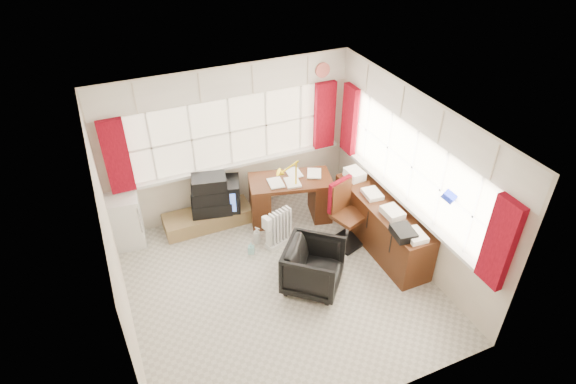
{
  "coord_description": "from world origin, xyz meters",
  "views": [
    {
      "loc": [
        -1.83,
        -4.43,
        4.93
      ],
      "look_at": [
        0.35,
        0.55,
        1.14
      ],
      "focal_mm": 30.0,
      "sensor_mm": 36.0,
      "label": 1
    }
  ],
  "objects_px": {
    "desk_lamp": "(296,168)",
    "credenza": "(381,224)",
    "crt_tv": "(223,194)",
    "tv_bench": "(208,218)",
    "radiator": "(279,231)",
    "task_chair": "(344,210)",
    "desk": "(290,197)",
    "office_chair": "(313,267)",
    "mini_fridge": "(124,220)"
  },
  "relations": [
    {
      "from": "radiator",
      "to": "tv_bench",
      "type": "distance_m",
      "value": 1.26
    },
    {
      "from": "desk_lamp",
      "to": "crt_tv",
      "type": "distance_m",
      "value": 1.31
    },
    {
      "from": "desk",
      "to": "radiator",
      "type": "relative_size",
      "value": 2.25
    },
    {
      "from": "desk",
      "to": "task_chair",
      "type": "height_order",
      "value": "task_chair"
    },
    {
      "from": "radiator",
      "to": "tv_bench",
      "type": "height_order",
      "value": "radiator"
    },
    {
      "from": "desk_lamp",
      "to": "credenza",
      "type": "height_order",
      "value": "desk_lamp"
    },
    {
      "from": "desk",
      "to": "office_chair",
      "type": "relative_size",
      "value": 1.85
    },
    {
      "from": "desk",
      "to": "office_chair",
      "type": "height_order",
      "value": "desk"
    },
    {
      "from": "tv_bench",
      "to": "crt_tv",
      "type": "bearing_deg",
      "value": 6.95
    },
    {
      "from": "office_chair",
      "to": "credenza",
      "type": "distance_m",
      "value": 1.37
    },
    {
      "from": "radiator",
      "to": "crt_tv",
      "type": "distance_m",
      "value": 1.14
    },
    {
      "from": "tv_bench",
      "to": "credenza",
      "type": "bearing_deg",
      "value": -33.7
    },
    {
      "from": "crt_tv",
      "to": "office_chair",
      "type": "bearing_deg",
      "value": -70.94
    },
    {
      "from": "credenza",
      "to": "crt_tv",
      "type": "xyz_separation_m",
      "value": [
        -1.99,
        1.56,
        0.1
      ]
    },
    {
      "from": "tv_bench",
      "to": "crt_tv",
      "type": "relative_size",
      "value": 2.11
    },
    {
      "from": "desk",
      "to": "tv_bench",
      "type": "height_order",
      "value": "desk"
    },
    {
      "from": "desk_lamp",
      "to": "office_chair",
      "type": "distance_m",
      "value": 1.58
    },
    {
      "from": "desk_lamp",
      "to": "tv_bench",
      "type": "bearing_deg",
      "value": 157.61
    },
    {
      "from": "desk_lamp",
      "to": "credenza",
      "type": "xyz_separation_m",
      "value": [
        0.97,
        -0.98,
        -0.68
      ]
    },
    {
      "from": "desk",
      "to": "crt_tv",
      "type": "height_order",
      "value": "desk"
    },
    {
      "from": "radiator",
      "to": "tv_bench",
      "type": "xyz_separation_m",
      "value": [
        -0.86,
        0.92,
        -0.13
      ]
    },
    {
      "from": "task_chair",
      "to": "radiator",
      "type": "height_order",
      "value": "task_chair"
    },
    {
      "from": "task_chair",
      "to": "crt_tv",
      "type": "distance_m",
      "value": 1.95
    },
    {
      "from": "tv_bench",
      "to": "desk_lamp",
      "type": "bearing_deg",
      "value": -22.39
    },
    {
      "from": "task_chair",
      "to": "credenza",
      "type": "height_order",
      "value": "task_chair"
    },
    {
      "from": "desk_lamp",
      "to": "crt_tv",
      "type": "bearing_deg",
      "value": 150.58
    },
    {
      "from": "credenza",
      "to": "desk",
      "type": "bearing_deg",
      "value": 129.95
    },
    {
      "from": "desk",
      "to": "radiator",
      "type": "distance_m",
      "value": 0.73
    },
    {
      "from": "office_chair",
      "to": "crt_tv",
      "type": "xyz_separation_m",
      "value": [
        -0.67,
        1.94,
        0.15
      ]
    },
    {
      "from": "desk_lamp",
      "to": "office_chair",
      "type": "relative_size",
      "value": 0.61
    },
    {
      "from": "credenza",
      "to": "mini_fridge",
      "type": "bearing_deg",
      "value": 155.61
    },
    {
      "from": "task_chair",
      "to": "office_chair",
      "type": "height_order",
      "value": "task_chair"
    },
    {
      "from": "desk",
      "to": "tv_bench",
      "type": "bearing_deg",
      "value": 164.72
    },
    {
      "from": "tv_bench",
      "to": "mini_fridge",
      "type": "relative_size",
      "value": 1.65
    },
    {
      "from": "office_chair",
      "to": "mini_fridge",
      "type": "height_order",
      "value": "mini_fridge"
    },
    {
      "from": "radiator",
      "to": "credenza",
      "type": "bearing_deg",
      "value": -23.04
    },
    {
      "from": "desk",
      "to": "tv_bench",
      "type": "relative_size",
      "value": 1.01
    },
    {
      "from": "desk",
      "to": "office_chair",
      "type": "distance_m",
      "value": 1.59
    },
    {
      "from": "desk_lamp",
      "to": "tv_bench",
      "type": "xyz_separation_m",
      "value": [
        -1.31,
        0.54,
        -0.95
      ]
    },
    {
      "from": "crt_tv",
      "to": "tv_bench",
      "type": "bearing_deg",
      "value": -173.05
    },
    {
      "from": "task_chair",
      "to": "tv_bench",
      "type": "distance_m",
      "value": 2.21
    },
    {
      "from": "radiator",
      "to": "task_chair",
      "type": "bearing_deg",
      "value": -16.51
    },
    {
      "from": "desk_lamp",
      "to": "crt_tv",
      "type": "xyz_separation_m",
      "value": [
        -1.02,
        0.58,
        -0.58
      ]
    },
    {
      "from": "desk",
      "to": "credenza",
      "type": "height_order",
      "value": "credenza"
    },
    {
      "from": "tv_bench",
      "to": "mini_fridge",
      "type": "xyz_separation_m",
      "value": [
        -1.25,
        0.08,
        0.3
      ]
    },
    {
      "from": "desk_lamp",
      "to": "task_chair",
      "type": "relative_size",
      "value": 0.44
    },
    {
      "from": "desk_lamp",
      "to": "office_chair",
      "type": "height_order",
      "value": "desk_lamp"
    },
    {
      "from": "tv_bench",
      "to": "mini_fridge",
      "type": "bearing_deg",
      "value": 176.35
    },
    {
      "from": "desk",
      "to": "mini_fridge",
      "type": "xyz_separation_m",
      "value": [
        -2.55,
        0.44,
        0.01
      ]
    },
    {
      "from": "office_chair",
      "to": "crt_tv",
      "type": "bearing_deg",
      "value": 59.63
    }
  ]
}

